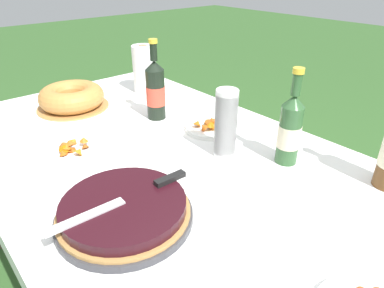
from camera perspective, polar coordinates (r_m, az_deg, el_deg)
The scene contains 11 objects.
garden_table at distance 1.16m, azimuth -4.16°, elevation -5.08°, with size 1.81×1.02×0.73m.
tablecloth at distance 1.14m, azimuth -4.25°, elevation -2.95°, with size 1.82×1.03×0.10m.
berry_tart at distance 0.88m, azimuth -11.23°, elevation -10.89°, with size 0.34×0.34×0.06m.
serving_knife at distance 0.86m, azimuth -9.73°, elevation -8.36°, with size 0.04×0.38×0.01m.
bundt_cake at distance 1.59m, azimuth -19.40°, elevation 7.35°, with size 0.31×0.31×0.10m.
cup_stack at distance 1.10m, azimuth 5.65°, elevation 3.37°, with size 0.07×0.07×0.23m.
cider_bottle_green at distance 1.10m, azimuth 16.01°, elevation 2.38°, with size 0.07×0.07×0.31m.
juice_bottle_red at distance 1.38m, azimuth -6.11°, elevation 8.94°, with size 0.08×0.08×0.32m.
snack_plate_near at distance 1.21m, azimuth -19.23°, elevation -1.03°, with size 0.22×0.22×0.06m.
snack_plate_left at distance 1.31m, azimuth 3.14°, elevation 3.00°, with size 0.20×0.20×0.06m.
paper_towel_roll at distance 1.70m, azimuth -7.94°, elevation 12.25°, with size 0.11×0.11×0.23m.
Camera 1 is at (0.79, -0.57, 1.30)m, focal length 32.00 mm.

